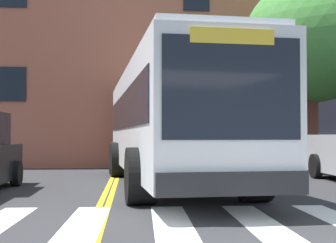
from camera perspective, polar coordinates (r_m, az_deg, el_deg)
The scene contains 6 objects.
crosswalk at distance 7.30m, azimuth 5.85°, elevation -12.14°, with size 15.27×3.62×0.01m.
lane_line_yellow_inner at distance 21.12m, azimuth -6.12°, elevation -5.33°, with size 0.12×36.00×0.01m, color gold.
lane_line_yellow_outer at distance 21.11m, azimuth -5.68°, elevation -5.33°, with size 0.12×36.00×0.01m, color gold.
city_bus at distance 12.81m, azimuth -0.02°, elevation 0.13°, with size 3.60×11.89×3.20m.
car_tan_behind_bus at distance 22.42m, azimuth -1.42°, elevation -2.43°, with size 2.35×4.97×2.23m.
building_facade at distance 24.12m, azimuth 2.14°, elevation 11.52°, with size 37.70×8.06×13.71m.
Camera 1 is at (-1.96, -4.13, 1.32)m, focal length 50.00 mm.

